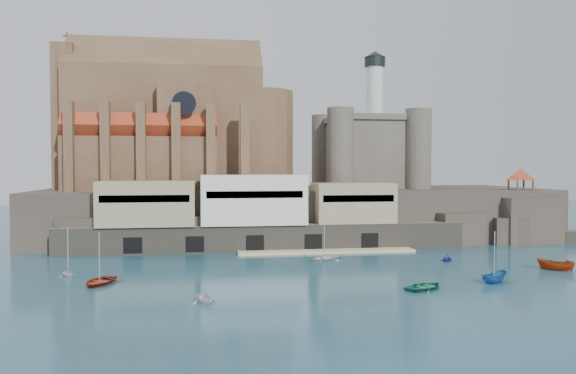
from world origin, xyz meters
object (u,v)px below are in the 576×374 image
(church, at_px, (176,129))
(castle_keep, at_px, (368,149))
(boat_0, at_px, (100,284))
(boat_2, at_px, (494,283))
(pavilion, at_px, (521,176))
(boat_1, at_px, (204,302))

(church, height_order, castle_keep, church)
(church, relative_size, boat_0, 7.71)
(boat_2, bearing_deg, castle_keep, -26.54)
(church, distance_m, castle_keep, 40.39)
(castle_keep, distance_m, pavilion, 30.50)
(boat_0, bearing_deg, castle_keep, 59.49)
(castle_keep, distance_m, boat_2, 53.88)
(castle_keep, bearing_deg, boat_1, -121.88)
(church, height_order, pavilion, church)
(church, distance_m, boat_0, 50.70)
(pavilion, bearing_deg, boat_1, -146.20)
(church, height_order, boat_1, church)
(church, xyz_separation_m, boat_0, (-7.04, -45.07, -22.13))
(castle_keep, relative_size, boat_2, 6.64)
(castle_keep, distance_m, boat_1, 67.96)
(pavilion, xyz_separation_m, boat_0, (-73.17, -29.22, -12.73))
(boat_2, bearing_deg, church, 10.96)
(boat_1, xyz_separation_m, boat_2, (35.71, 4.91, 0.00))
(church, xyz_separation_m, castle_keep, (40.21, -0.78, -3.81))
(boat_0, relative_size, boat_1, 1.75)
(castle_keep, xyz_separation_m, boat_1, (-34.56, -55.57, -18.31))
(castle_keep, distance_m, boat_0, 67.30)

